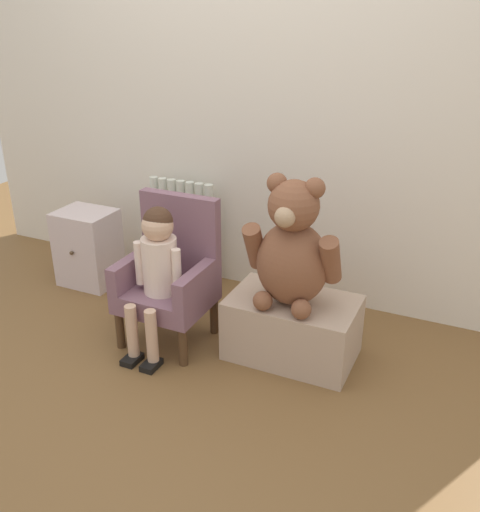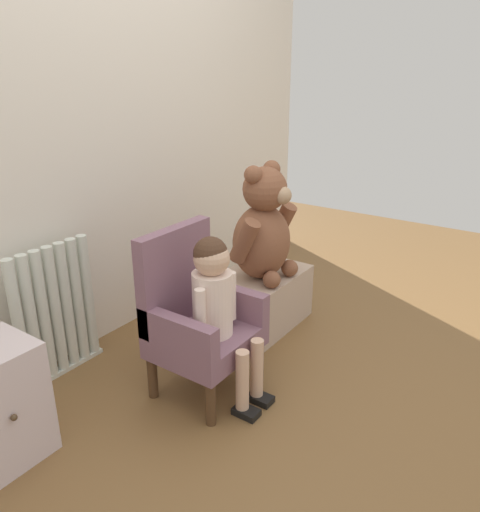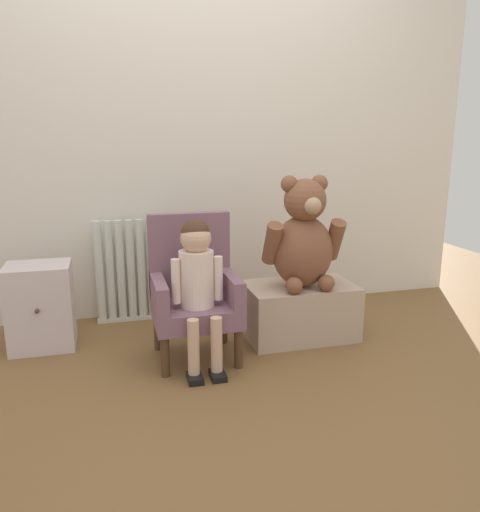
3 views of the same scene
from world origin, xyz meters
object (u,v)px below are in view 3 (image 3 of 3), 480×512
Objects in this scene: child_figure at (197,272)px; low_bench at (300,311)px; small_dresser at (41,306)px; child_armchair at (194,291)px; radiator at (131,271)px; large_teddy_bear at (303,239)px.

low_bench is (0.62, 0.20, -0.32)m from child_figure.
child_armchair is at bearing -21.88° from small_dresser.
radiator is 1.06m from low_bench.
small_dresser is at bearing 169.33° from large_teddy_bear.
radiator is 1.04× the size of low_bench.
child_figure is (0.28, -0.72, 0.16)m from radiator.
large_teddy_bear is (0.62, 0.17, 0.10)m from child_figure.
large_teddy_bear is at bearing -96.98° from low_bench.
radiator is at bearing 150.17° from low_bench.
large_teddy_bear reaches higher than child_figure.
low_bench is (0.62, 0.08, -0.19)m from child_armchair.
child_figure reaches higher than small_dresser.
low_bench is at bearing 83.02° from large_teddy_bear.
child_armchair is at bearing -175.36° from large_teddy_bear.
low_bench is 0.99× the size of large_teddy_bear.
small_dresser is at bearing 170.70° from low_bench.
radiator is 1.03× the size of large_teddy_bear.
low_bench is at bearing -29.83° from radiator.
large_teddy_bear is at bearing -10.67° from small_dresser.
low_bench is at bearing 7.68° from child_armchair.
child_armchair is 0.17m from child_figure.
child_armchair reaches higher than low_bench.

